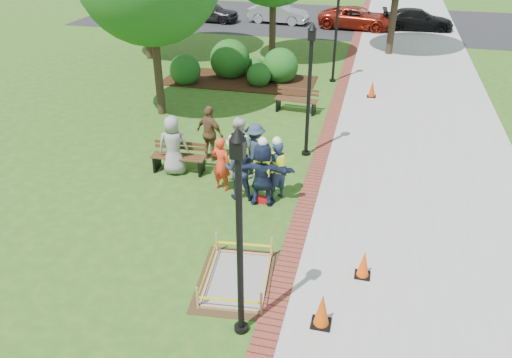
% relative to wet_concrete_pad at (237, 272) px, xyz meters
% --- Properties ---
extents(ground, '(100.00, 100.00, 0.00)m').
position_rel_wet_concrete_pad_xyz_m(ground, '(-0.78, 1.63, -0.23)').
color(ground, '#285116').
rests_on(ground, ground).
extents(sidewalk, '(6.00, 60.00, 0.02)m').
position_rel_wet_concrete_pad_xyz_m(sidewalk, '(4.22, 11.63, -0.22)').
color(sidewalk, '#9E9E99').
rests_on(sidewalk, ground).
extents(brick_edging, '(0.50, 60.00, 0.03)m').
position_rel_wet_concrete_pad_xyz_m(brick_edging, '(0.97, 11.63, -0.22)').
color(brick_edging, maroon).
rests_on(brick_edging, ground).
extents(mulch_bed, '(7.00, 3.00, 0.05)m').
position_rel_wet_concrete_pad_xyz_m(mulch_bed, '(-3.78, 13.63, -0.21)').
color(mulch_bed, '#381E0F').
rests_on(mulch_bed, ground).
extents(parking_lot, '(36.00, 12.00, 0.01)m').
position_rel_wet_concrete_pad_xyz_m(parking_lot, '(-0.78, 28.63, -0.23)').
color(parking_lot, black).
rests_on(parking_lot, ground).
extents(wet_concrete_pad, '(1.94, 2.47, 0.55)m').
position_rel_wet_concrete_pad_xyz_m(wet_concrete_pad, '(0.00, 0.00, 0.00)').
color(wet_concrete_pad, '#47331E').
rests_on(wet_concrete_pad, ground).
extents(bench_near, '(1.68, 0.64, 0.90)m').
position_rel_wet_concrete_pad_xyz_m(bench_near, '(-3.13, 4.52, 0.05)').
color(bench_near, '#4C311A').
rests_on(bench_near, ground).
extents(bench_far, '(1.71, 0.70, 0.90)m').
position_rel_wet_concrete_pad_xyz_m(bench_far, '(-0.52, 10.37, 0.05)').
color(bench_far, '#51301C').
rests_on(bench_far, ground).
extents(cone_front, '(0.39, 0.39, 0.77)m').
position_rel_wet_concrete_pad_xyz_m(cone_front, '(1.95, -0.86, 0.14)').
color(cone_front, black).
rests_on(cone_front, ground).
extents(cone_back, '(0.35, 0.35, 0.68)m').
position_rel_wet_concrete_pad_xyz_m(cone_back, '(2.65, 0.82, 0.10)').
color(cone_back, black).
rests_on(cone_back, ground).
extents(cone_far, '(0.37, 0.37, 0.73)m').
position_rel_wet_concrete_pad_xyz_m(cone_far, '(2.33, 12.85, 0.12)').
color(cone_far, black).
rests_on(cone_far, ground).
extents(toolbox, '(0.38, 0.23, 0.18)m').
position_rel_wet_concrete_pad_xyz_m(toolbox, '(-0.20, 3.33, -0.14)').
color(toolbox, '#B90E10').
rests_on(toolbox, ground).
extents(lamp_near, '(0.28, 0.28, 4.26)m').
position_rel_wet_concrete_pad_xyz_m(lamp_near, '(0.47, -1.37, 2.25)').
color(lamp_near, black).
rests_on(lamp_near, ground).
extents(lamp_mid, '(0.28, 0.28, 4.26)m').
position_rel_wet_concrete_pad_xyz_m(lamp_mid, '(0.47, 6.63, 2.25)').
color(lamp_mid, black).
rests_on(lamp_mid, ground).
extents(lamp_far, '(0.28, 0.28, 4.26)m').
position_rel_wet_concrete_pad_xyz_m(lamp_far, '(0.47, 14.63, 2.25)').
color(lamp_far, black).
rests_on(lamp_far, ground).
extents(shrub_a, '(1.43, 1.43, 1.43)m').
position_rel_wet_concrete_pad_xyz_m(shrub_a, '(-6.09, 12.76, -0.23)').
color(shrub_a, '#194E16').
rests_on(shrub_a, ground).
extents(shrub_b, '(1.90, 1.90, 1.90)m').
position_rel_wet_concrete_pad_xyz_m(shrub_b, '(-4.39, 14.27, -0.23)').
color(shrub_b, '#194E16').
rests_on(shrub_b, ground).
extents(shrub_c, '(1.10, 1.10, 1.10)m').
position_rel_wet_concrete_pad_xyz_m(shrub_c, '(-2.73, 13.25, -0.23)').
color(shrub_c, '#194E16').
rests_on(shrub_c, ground).
extents(shrub_d, '(1.66, 1.66, 1.66)m').
position_rel_wet_concrete_pad_xyz_m(shrub_d, '(-1.93, 14.11, -0.23)').
color(shrub_d, '#194E16').
rests_on(shrub_d, ground).
extents(shrub_e, '(0.88, 0.88, 0.88)m').
position_rel_wet_concrete_pad_xyz_m(shrub_e, '(-3.30, 14.86, -0.23)').
color(shrub_e, '#194E16').
rests_on(shrub_e, ground).
extents(casual_person_a, '(0.66, 0.51, 1.84)m').
position_rel_wet_concrete_pad_xyz_m(casual_person_a, '(-3.22, 4.40, 0.69)').
color(casual_person_a, gray).
rests_on(casual_person_a, ground).
extents(casual_person_b, '(0.59, 0.46, 1.61)m').
position_rel_wet_concrete_pad_xyz_m(casual_person_b, '(-1.53, 3.80, 0.57)').
color(casual_person_b, red).
rests_on(casual_person_b, ground).
extents(casual_person_c, '(0.68, 0.53, 1.87)m').
position_rel_wet_concrete_pad_xyz_m(casual_person_c, '(-1.28, 4.72, 0.70)').
color(casual_person_c, silver).
rests_on(casual_person_c, ground).
extents(casual_person_d, '(0.68, 0.58, 1.82)m').
position_rel_wet_concrete_pad_xyz_m(casual_person_d, '(-2.44, 5.53, 0.67)').
color(casual_person_d, brown).
rests_on(casual_person_d, ground).
extents(casual_person_e, '(0.62, 0.55, 1.64)m').
position_rel_wet_concrete_pad_xyz_m(casual_person_e, '(-0.82, 4.91, 0.58)').
color(casual_person_e, '#2B374C').
rests_on(casual_person_e, ground).
extents(hivis_worker_a, '(0.61, 0.41, 1.99)m').
position_rel_wet_concrete_pad_xyz_m(hivis_worker_a, '(-0.22, 3.30, 0.75)').
color(hivis_worker_a, '#1B2F47').
rests_on(hivis_worker_a, ground).
extents(hivis_worker_b, '(0.63, 0.65, 1.88)m').
position_rel_wet_concrete_pad_xyz_m(hivis_worker_b, '(0.09, 3.65, 0.70)').
color(hivis_worker_b, '#181E3E').
rests_on(hivis_worker_b, ground).
extents(hivis_worker_c, '(0.62, 0.45, 1.95)m').
position_rel_wet_concrete_pad_xyz_m(hivis_worker_c, '(-0.91, 3.47, 0.73)').
color(hivis_worker_c, '#181B40').
rests_on(hivis_worker_c, ground).
extents(parked_car_a, '(2.38, 4.80, 1.52)m').
position_rel_wet_concrete_pad_xyz_m(parked_car_a, '(-9.45, 26.17, -0.23)').
color(parked_car_a, black).
rests_on(parked_car_a, ground).
extents(parked_car_b, '(2.48, 4.74, 1.48)m').
position_rel_wet_concrete_pad_xyz_m(parked_car_b, '(-4.63, 26.80, -0.23)').
color(parked_car_b, '#ABAAB0').
rests_on(parked_car_b, ground).
extents(parked_car_c, '(2.45, 4.80, 1.51)m').
position_rel_wet_concrete_pad_xyz_m(parked_car_c, '(0.74, 26.34, -0.23)').
color(parked_car_c, maroon).
rests_on(parked_car_c, ground).
extents(parked_car_d, '(2.20, 4.53, 1.44)m').
position_rel_wet_concrete_pad_xyz_m(parked_car_d, '(4.61, 26.94, -0.23)').
color(parked_car_d, black).
rests_on(parked_car_d, ground).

